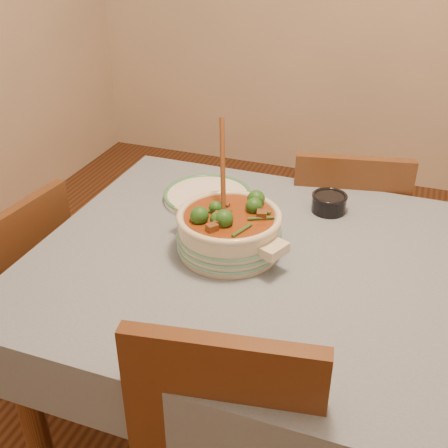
{
  "coord_description": "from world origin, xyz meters",
  "views": [
    {
      "loc": [
        0.15,
        -1.26,
        1.64
      ],
      "look_at": [
        -0.31,
        -0.02,
        0.86
      ],
      "focal_mm": 45.0,
      "sensor_mm": 36.0,
      "label": 1
    }
  ],
  "objects_px": {
    "stew_casserole": "(229,228)",
    "chair_left": "(18,287)",
    "dining_table": "(330,300)",
    "chair_far": "(343,236)",
    "condiment_bowl": "(329,202)",
    "white_plate": "(208,196)"
  },
  "relations": [
    {
      "from": "stew_casserole",
      "to": "chair_left",
      "type": "xyz_separation_m",
      "value": [
        -0.76,
        -0.04,
        -0.37
      ]
    },
    {
      "from": "dining_table",
      "to": "chair_far",
      "type": "relative_size",
      "value": 1.93
    },
    {
      "from": "stew_casserole",
      "to": "condiment_bowl",
      "type": "bearing_deg",
      "value": 55.75
    },
    {
      "from": "condiment_bowl",
      "to": "chair_far",
      "type": "relative_size",
      "value": 0.15
    },
    {
      "from": "condiment_bowl",
      "to": "stew_casserole",
      "type": "bearing_deg",
      "value": -124.25
    },
    {
      "from": "condiment_bowl",
      "to": "white_plate",
      "type": "bearing_deg",
      "value": -171.66
    },
    {
      "from": "chair_left",
      "to": "chair_far",
      "type": "bearing_deg",
      "value": 128.58
    },
    {
      "from": "chair_left",
      "to": "white_plate",
      "type": "bearing_deg",
      "value": 122.97
    },
    {
      "from": "stew_casserole",
      "to": "white_plate",
      "type": "xyz_separation_m",
      "value": [
        -0.17,
        0.27,
        -0.06
      ]
    },
    {
      "from": "chair_far",
      "to": "white_plate",
      "type": "bearing_deg",
      "value": 29.16
    },
    {
      "from": "white_plate",
      "to": "chair_far",
      "type": "height_order",
      "value": "chair_far"
    },
    {
      "from": "stew_casserole",
      "to": "condiment_bowl",
      "type": "height_order",
      "value": "stew_casserole"
    },
    {
      "from": "white_plate",
      "to": "chair_left",
      "type": "xyz_separation_m",
      "value": [
        -0.59,
        -0.31,
        -0.31
      ]
    },
    {
      "from": "dining_table",
      "to": "condiment_bowl",
      "type": "distance_m",
      "value": 0.37
    },
    {
      "from": "dining_table",
      "to": "chair_left",
      "type": "relative_size",
      "value": 2.07
    },
    {
      "from": "chair_far",
      "to": "chair_left",
      "type": "distance_m",
      "value": 1.22
    },
    {
      "from": "stew_casserole",
      "to": "condiment_bowl",
      "type": "relative_size",
      "value": 2.9
    },
    {
      "from": "stew_casserole",
      "to": "chair_left",
      "type": "height_order",
      "value": "stew_casserole"
    },
    {
      "from": "white_plate",
      "to": "chair_left",
      "type": "distance_m",
      "value": 0.74
    },
    {
      "from": "stew_casserole",
      "to": "chair_left",
      "type": "bearing_deg",
      "value": -176.74
    },
    {
      "from": "stew_casserole",
      "to": "dining_table",
      "type": "bearing_deg",
      "value": -2.19
    },
    {
      "from": "stew_casserole",
      "to": "chair_far",
      "type": "distance_m",
      "value": 0.76
    }
  ]
}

